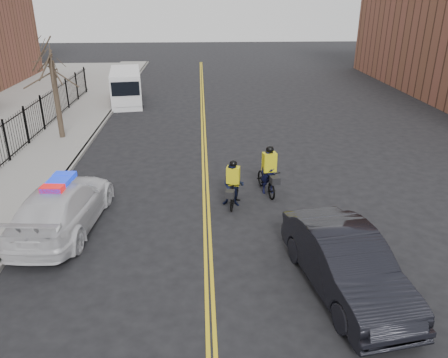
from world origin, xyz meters
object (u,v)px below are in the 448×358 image
at_px(cargo_van, 126,88).
at_px(cyclist_far, 233,188).
at_px(dark_sedan, 346,263).
at_px(cyclist_near, 269,177).
at_px(police_cruiser, 63,206).

xyz_separation_m(cargo_van, cyclist_far, (6.35, -16.61, -0.42)).
bearing_deg(dark_sedan, cyclist_far, 106.68).
bearing_deg(cyclist_far, cyclist_near, 48.64).
bearing_deg(cyclist_near, dark_sedan, -90.84).
xyz_separation_m(dark_sedan, cyclist_near, (-1.08, 6.22, -0.15)).
distance_m(cyclist_near, cyclist_far, 1.81).
distance_m(dark_sedan, cyclist_near, 6.32).
bearing_deg(cargo_van, cyclist_far, -77.44).
bearing_deg(cargo_van, police_cruiser, -96.45).
relative_size(dark_sedan, cargo_van, 0.88).
relative_size(cargo_van, cyclist_far, 3.13).
height_order(dark_sedan, cargo_van, cargo_van).
bearing_deg(cyclist_far, cargo_van, 124.57).
bearing_deg(dark_sedan, cyclist_near, 90.24).
bearing_deg(police_cruiser, cyclist_near, -156.90).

